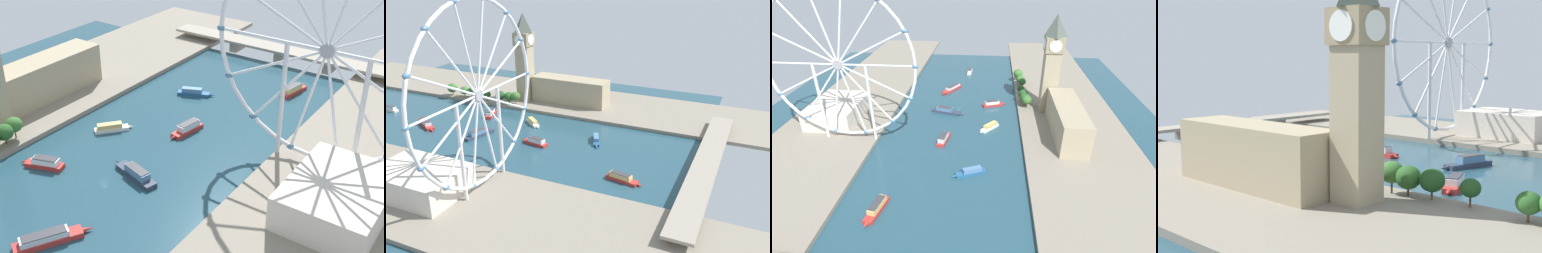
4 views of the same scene
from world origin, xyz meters
The scene contains 14 objects.
ground_plane centered at (0.00, 0.00, 0.00)m, with size 377.99×377.99×0.00m, color #234756.
riverbank_left centered at (-103.99, 0.00, 1.50)m, with size 90.00×520.00×3.00m, color gray.
clock_tower centered at (-85.89, 1.63, 49.11)m, with size 17.20×17.20×88.61m.
parliament_block centered at (-95.03, 48.75, 15.74)m, with size 22.00×78.24×25.49m, color tan.
tree_row_embankment centered at (-65.34, -36.92, 10.51)m, with size 13.73×87.58×13.21m.
ferris_wheel centered at (80.16, 70.78, 64.08)m, with size 119.48×3.20×120.22m.
riverside_hall centered at (104.78, 38.62, 11.33)m, with size 41.29×55.47×16.67m, color beige.
river_bridge centered at (0.00, 199.00, 7.32)m, with size 189.99×17.59×9.46m.
tour_boat_0 centered at (-19.98, 108.05, 2.05)m, with size 24.35×13.12×4.99m.
tour_boat_1 centered at (5.20, 64.95, 2.47)m, with size 9.37×25.21×5.92m.
tour_boat_4 centered at (10.37, 12.43, 2.39)m, with size 32.47×13.36×6.02m.
tour_boat_5 centered at (33.50, 149.10, 2.39)m, with size 9.89×27.29×5.73m.
tour_boat_6 centered at (-34.70, -7.59, 2.45)m, with size 24.24×12.58×5.86m.
tour_boat_7 centered at (-32.24, 40.90, 2.06)m, with size 17.59×20.15×4.80m.
Camera 4 is at (-228.69, -126.93, 55.50)m, focal length 50.82 mm.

